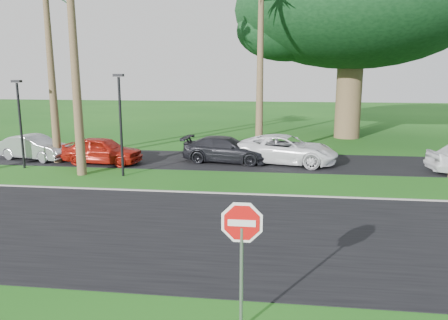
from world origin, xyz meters
name	(u,v)px	position (x,y,z in m)	size (l,w,h in m)	color
ground	(232,260)	(0.00, 0.00, 0.00)	(120.00, 120.00, 0.00)	#164B12
road	(239,232)	(0.00, 2.00, 0.01)	(120.00, 8.00, 0.02)	black
parking_strip	(257,162)	(0.00, 12.50, 0.01)	(120.00, 5.00, 0.02)	black
curb	(249,194)	(0.00, 6.05, 0.03)	(120.00, 0.12, 0.06)	gray
stop_sign_near	(242,240)	(0.50, -3.00, 1.77)	(1.05, 0.07, 2.62)	gray
canopy_tree	(354,9)	(6.00, 22.00, 8.95)	(16.50, 16.50, 13.12)	brown
streetlight_left	(20,118)	(-11.50, 9.50, 2.50)	(0.45, 0.25, 4.34)	black
streetlight_right	(121,119)	(-6.00, 8.50, 2.65)	(0.45, 0.25, 4.64)	black
car_silver	(35,148)	(-12.08, 11.50, 0.67)	(1.41, 4.05, 1.33)	#A6A8AD
car_red	(102,151)	(-7.98, 10.93, 0.70)	(1.66, 4.13, 1.41)	#A4170D
car_dark	(226,150)	(-1.64, 12.15, 0.67)	(1.89, 4.64, 1.35)	black
car_minivan	(286,150)	(1.48, 12.17, 0.74)	(2.47, 5.35, 1.49)	white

